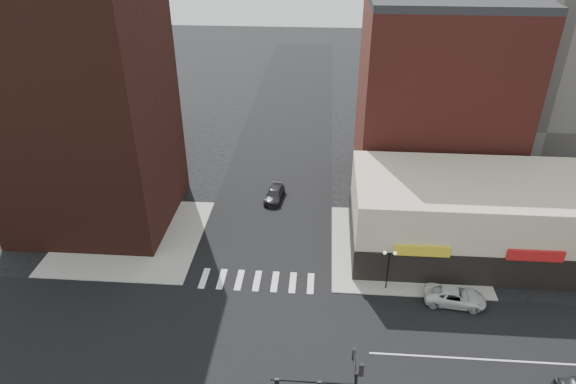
{
  "coord_description": "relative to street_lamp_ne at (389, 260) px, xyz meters",
  "views": [
    {
      "loc": [
        5.69,
        -29.6,
        31.56
      ],
      "look_at": [
        3.0,
        6.25,
        11.0
      ],
      "focal_mm": 32.0,
      "sensor_mm": 36.0,
      "label": 1
    }
  ],
  "objects": [
    {
      "name": "ground",
      "position": [
        -12.0,
        -8.0,
        -3.29
      ],
      "size": [
        240.0,
        240.0,
        0.0
      ],
      "primitive_type": "plane",
      "color": "black",
      "rests_on": "ground"
    },
    {
      "name": "road_ew",
      "position": [
        -12.0,
        -8.0,
        -3.28
      ],
      "size": [
        200.0,
        14.0,
        0.02
      ],
      "primitive_type": "cube",
      "color": "black",
      "rests_on": "ground"
    },
    {
      "name": "road_ns",
      "position": [
        -12.0,
        -8.0,
        -3.28
      ],
      "size": [
        14.0,
        200.0,
        0.02
      ],
      "primitive_type": "cube",
      "color": "black",
      "rests_on": "ground"
    },
    {
      "name": "sidewalk_nw",
      "position": [
        -26.5,
        6.5,
        -3.23
      ],
      "size": [
        15.0,
        15.0,
        0.12
      ],
      "primitive_type": "cube",
      "color": "gray",
      "rests_on": "ground"
    },
    {
      "name": "sidewalk_ne",
      "position": [
        2.5,
        6.5,
        -3.23
      ],
      "size": [
        15.0,
        15.0,
        0.12
      ],
      "primitive_type": "cube",
      "color": "gray",
      "rests_on": "ground"
    },
    {
      "name": "building_nw",
      "position": [
        -31.0,
        10.5,
        9.21
      ],
      "size": [
        16.0,
        15.0,
        25.0
      ],
      "primitive_type": "cube",
      "color": "#391912",
      "rests_on": "ground"
    },
    {
      "name": "building_nw_low",
      "position": [
        -44.0,
        26.0,
        2.71
      ],
      "size": [
        20.0,
        18.0,
        12.0
      ],
      "primitive_type": "cube",
      "color": "#391912",
      "rests_on": "ground"
    },
    {
      "name": "building_ne_midrise",
      "position": [
        7.0,
        21.5,
        7.71
      ],
      "size": [
        18.0,
        15.0,
        22.0
      ],
      "primitive_type": "cube",
      "color": "maroon",
      "rests_on": "ground"
    },
    {
      "name": "building_ne_row",
      "position": [
        9.0,
        7.0,
        0.01
      ],
      "size": [
        24.2,
        12.2,
        8.0
      ],
      "color": "#C4B49C",
      "rests_on": "ground"
    },
    {
      "name": "street_lamp_ne",
      "position": [
        0.0,
        0.0,
        0.0
      ],
      "size": [
        1.22,
        0.32,
        4.16
      ],
      "color": "black",
      "rests_on": "sidewalk_ne"
    },
    {
      "name": "white_suv",
      "position": [
        5.94,
        -1.5,
        -2.54
      ],
      "size": [
        5.65,
        3.08,
        1.5
      ],
      "primitive_type": "imported",
      "rotation": [
        0.0,
        0.0,
        1.46
      ],
      "color": "silver",
      "rests_on": "ground"
    },
    {
      "name": "dark_sedan_north",
      "position": [
        -11.92,
        15.54,
        -2.61
      ],
      "size": [
        2.47,
        4.92,
        1.37
      ],
      "primitive_type": "imported",
      "rotation": [
        0.0,
        0.0,
        -0.12
      ],
      "color": "black",
      "rests_on": "ground"
    }
  ]
}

